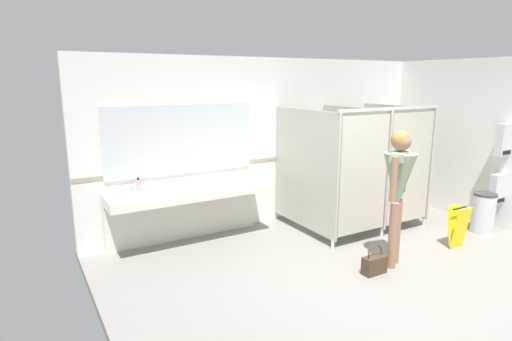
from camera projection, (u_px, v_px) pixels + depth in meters
ground_plane at (394, 285)px, 4.95m from camera, size 6.32×5.82×0.10m
wall_back at (274, 141)px, 6.91m from camera, size 6.32×0.12×2.67m
wall_back_tile_band at (276, 159)px, 6.91m from camera, size 6.32×0.01×0.06m
vanity_counter at (189, 201)px, 6.02m from camera, size 2.33×0.57×0.95m
mirror_panel at (181, 139)px, 6.01m from camera, size 2.23×0.02×1.00m
bathroom_stalls at (361, 165)px, 6.56m from camera, size 1.98×1.53×1.95m
paper_towel_dispenser_upper at (505, 140)px, 6.39m from camera, size 0.34×0.13×0.50m
paper_towel_dispenser_lower at (499, 188)px, 6.55m from camera, size 0.36×0.13×0.47m
trash_bin at (483, 213)px, 6.46m from camera, size 0.34×0.34×0.62m
person_standing at (398, 181)px, 5.14m from camera, size 0.54×0.54×1.74m
handbag at (374, 264)px, 5.10m from camera, size 0.31×0.14×0.38m
soap_dispenser at (139, 185)px, 5.70m from camera, size 0.07×0.07×0.19m
paper_cup at (159, 189)px, 5.62m from camera, size 0.07×0.07×0.11m
wet_floor_sign at (458, 226)px, 5.87m from camera, size 0.28×0.19×0.59m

